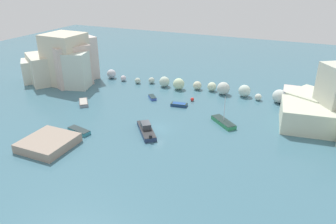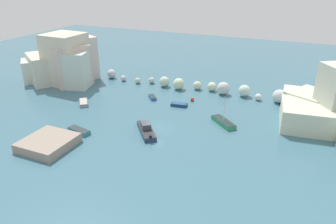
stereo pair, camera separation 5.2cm
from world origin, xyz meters
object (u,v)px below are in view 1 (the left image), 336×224
(moored_boat_1, at_px, (223,122))
(moored_boat_2, at_px, (83,102))
(stone_dock, at_px, (48,143))
(moored_boat_0, at_px, (146,129))
(channel_buoy, at_px, (192,99))
(moored_boat_3, at_px, (179,105))
(moored_boat_4, at_px, (152,97))
(moored_boat_5, at_px, (79,131))

(moored_boat_1, height_order, moored_boat_2, moored_boat_1)
(stone_dock, relative_size, moored_boat_0, 1.10)
(channel_buoy, height_order, moored_boat_3, channel_buoy)
(moored_boat_1, relative_size, moored_boat_4, 1.87)
(channel_buoy, distance_m, moored_boat_0, 15.27)
(moored_boat_0, relative_size, moored_boat_5, 1.52)
(moored_boat_5, bearing_deg, moored_boat_1, 43.63)
(stone_dock, height_order, moored_boat_5, stone_dock)
(moored_boat_0, xyz_separation_m, moored_boat_5, (-9.43, -4.25, -0.21))
(channel_buoy, distance_m, moored_boat_5, 22.49)
(channel_buoy, xyz_separation_m, moored_boat_0, (-1.98, -15.14, 0.16))
(stone_dock, height_order, moored_boat_2, stone_dock)
(channel_buoy, bearing_deg, stone_dock, -116.90)
(stone_dock, distance_m, moored_boat_0, 14.24)
(moored_boat_3, bearing_deg, moored_boat_1, -31.63)
(stone_dock, height_order, channel_buoy, stone_dock)
(moored_boat_0, height_order, moored_boat_3, moored_boat_0)
(stone_dock, height_order, moored_boat_3, stone_dock)
(moored_boat_1, relative_size, moored_boat_5, 1.20)
(channel_buoy, relative_size, moored_boat_1, 0.14)
(moored_boat_4, relative_size, moored_boat_5, 0.64)
(moored_boat_4, bearing_deg, channel_buoy, 63.96)
(stone_dock, bearing_deg, moored_boat_0, 42.18)
(moored_boat_2, height_order, moored_boat_4, moored_boat_2)
(moored_boat_2, bearing_deg, moored_boat_4, -94.12)
(channel_buoy, xyz_separation_m, moored_boat_4, (-7.51, -1.98, -0.08))
(moored_boat_5, bearing_deg, stone_dock, -89.77)
(stone_dock, height_order, moored_boat_1, moored_boat_1)
(moored_boat_1, bearing_deg, channel_buoy, -0.62)
(moored_boat_3, bearing_deg, moored_boat_4, 159.84)
(moored_boat_1, bearing_deg, moored_boat_2, 46.68)
(moored_boat_5, bearing_deg, moored_boat_0, 36.42)
(stone_dock, xyz_separation_m, moored_boat_1, (20.63, 17.25, -0.28))
(moored_boat_0, height_order, moored_boat_5, moored_boat_0)
(stone_dock, relative_size, moored_boat_5, 1.67)
(stone_dock, distance_m, moored_boat_4, 23.27)
(moored_boat_3, bearing_deg, stone_dock, -125.55)
(moored_boat_1, distance_m, moored_boat_2, 26.26)
(moored_boat_3, height_order, moored_boat_4, moored_boat_3)
(channel_buoy, bearing_deg, moored_boat_0, -97.45)
(stone_dock, relative_size, channel_buoy, 9.74)
(moored_boat_4, bearing_deg, moored_boat_3, 37.02)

